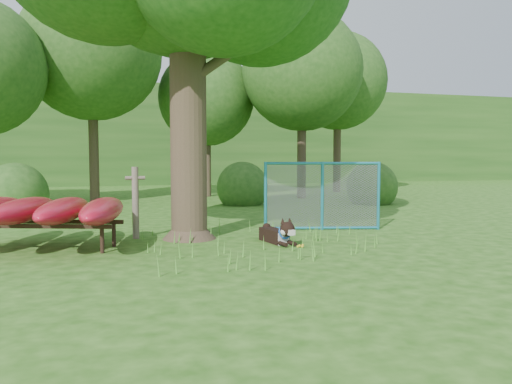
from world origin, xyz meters
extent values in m
plane|color=#204F0F|center=(0.00, 0.00, 0.00)|extent=(80.00, 80.00, 0.00)
cylinder|color=#3A2C1F|center=(-0.91, 2.23, 2.84)|extent=(0.81, 0.81, 5.68)
cone|color=#3A2C1F|center=(-0.91, 2.23, 0.28)|extent=(1.21, 1.21, 0.57)
cylinder|color=#3A2C1F|center=(-0.23, 2.15, 3.63)|extent=(1.61, 0.57, 1.21)
cylinder|color=#3A2C1F|center=(-1.45, 2.52, 4.09)|extent=(1.18, 0.94, 1.16)
cylinder|color=brown|center=(-1.95, 2.56, 0.73)|extent=(0.14, 0.14, 1.46)
cylinder|color=brown|center=(-1.95, 2.56, 1.24)|extent=(0.40, 0.10, 0.08)
cylinder|color=black|center=(-2.59, 1.12, 0.22)|extent=(0.09, 0.09, 0.44)
cylinder|color=black|center=(-2.39, 1.71, 0.22)|extent=(0.09, 0.09, 0.44)
cube|color=black|center=(-3.69, 1.50, 0.46)|extent=(2.55, 0.93, 0.07)
cube|color=black|center=(-3.49, 2.08, 0.46)|extent=(2.55, 0.93, 0.07)
ellipsoid|color=#B8112C|center=(-3.92, 1.90, 0.71)|extent=(1.20, 2.74, 0.43)
ellipsoid|color=#B8112C|center=(-3.25, 1.67, 0.71)|extent=(1.11, 2.74, 0.43)
ellipsoid|color=#B8112C|center=(-2.58, 1.44, 0.71)|extent=(1.03, 2.73, 0.43)
cube|color=black|center=(0.61, 1.35, 0.13)|extent=(0.41, 0.79, 0.26)
cube|color=silver|center=(0.67, 1.03, 0.12)|extent=(0.26, 0.19, 0.24)
sphere|color=black|center=(0.70, 0.84, 0.32)|extent=(0.28, 0.28, 0.28)
cube|color=silver|center=(0.72, 0.71, 0.28)|extent=(0.13, 0.17, 0.10)
sphere|color=silver|center=(0.62, 0.80, 0.28)|extent=(0.13, 0.13, 0.13)
sphere|color=silver|center=(0.79, 0.83, 0.28)|extent=(0.13, 0.13, 0.13)
cone|color=black|center=(0.62, 0.87, 0.47)|extent=(0.10, 0.12, 0.13)
cone|color=black|center=(0.77, 0.90, 0.47)|extent=(0.13, 0.14, 0.13)
cylinder|color=black|center=(0.60, 0.85, 0.05)|extent=(0.13, 0.33, 0.08)
cylinder|color=black|center=(0.79, 0.89, 0.05)|extent=(0.13, 0.33, 0.08)
sphere|color=black|center=(0.59, 1.76, 0.24)|extent=(0.17, 0.17, 0.17)
torus|color=blue|center=(0.69, 0.92, 0.26)|extent=(0.28, 0.12, 0.27)
cylinder|color=teal|center=(0.93, 2.93, 0.78)|extent=(0.08, 0.08, 1.55)
cylinder|color=teal|center=(2.19, 2.61, 0.78)|extent=(0.08, 0.08, 1.55)
cylinder|color=teal|center=(3.44, 2.29, 0.78)|extent=(0.08, 0.08, 1.55)
cylinder|color=teal|center=(2.19, 2.61, 1.52)|extent=(2.52, 0.69, 0.06)
cylinder|color=teal|center=(2.19, 2.61, 0.04)|extent=(2.52, 0.69, 0.06)
plane|color=slate|center=(2.19, 2.61, 0.78)|extent=(2.51, 0.63, 2.59)
cylinder|color=#549932|center=(0.48, -0.39, 0.11)|extent=(0.02, 0.02, 0.23)
sphere|color=gold|center=(0.48, -0.39, 0.23)|extent=(0.04, 0.04, 0.04)
sphere|color=gold|center=(0.53, -0.37, 0.24)|extent=(0.04, 0.04, 0.04)
sphere|color=gold|center=(0.45, -0.35, 0.22)|extent=(0.04, 0.04, 0.04)
sphere|color=gold|center=(0.50, -0.43, 0.23)|extent=(0.04, 0.04, 0.04)
sphere|color=gold|center=(0.45, -0.41, 0.24)|extent=(0.04, 0.04, 0.04)
cylinder|color=#3A2C1F|center=(-3.00, 12.00, 2.62)|extent=(0.36, 0.36, 5.25)
sphere|color=#244D19|center=(-3.00, 12.00, 5.62)|extent=(5.20, 5.20, 5.20)
cylinder|color=#3A2C1F|center=(1.50, 13.00, 1.92)|extent=(0.36, 0.36, 3.85)
sphere|color=#244D19|center=(1.50, 13.00, 4.12)|extent=(4.00, 4.00, 4.00)
cylinder|color=#3A2C1F|center=(5.00, 11.00, 2.38)|extent=(0.36, 0.36, 4.76)
sphere|color=#244D19|center=(5.00, 11.00, 5.10)|extent=(4.80, 4.80, 4.80)
cylinder|color=#3A2C1F|center=(8.00, 14.00, 2.45)|extent=(0.36, 0.36, 4.90)
sphere|color=#244D19|center=(8.00, 14.00, 5.25)|extent=(4.60, 4.60, 4.60)
sphere|color=#244D19|center=(-5.00, 7.50, 0.00)|extent=(1.80, 1.80, 1.80)
sphere|color=#244D19|center=(6.50, 8.00, 0.00)|extent=(1.80, 1.80, 1.80)
sphere|color=#244D19|center=(2.00, 9.00, 0.00)|extent=(1.80, 1.80, 1.80)
cube|color=#244D19|center=(0.00, 28.00, 3.00)|extent=(80.00, 12.00, 6.00)
camera|label=1|loc=(-2.45, -7.80, 1.66)|focal=35.00mm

